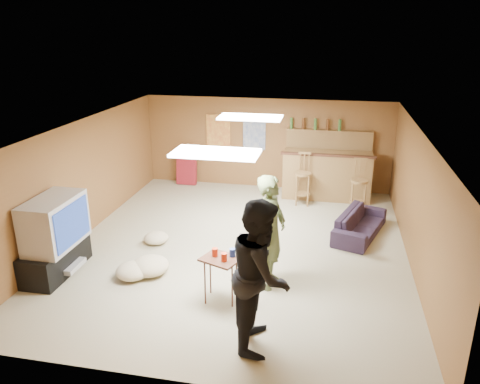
% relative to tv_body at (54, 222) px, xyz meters
% --- Properties ---
extents(ground, '(7.00, 7.00, 0.00)m').
position_rel_tv_body_xyz_m(ground, '(2.65, 1.50, -0.90)').
color(ground, tan).
rests_on(ground, ground).
extents(ceiling, '(6.00, 7.00, 0.02)m').
position_rel_tv_body_xyz_m(ceiling, '(2.65, 1.50, 1.30)').
color(ceiling, silver).
rests_on(ceiling, ground).
extents(wall_back, '(6.00, 0.02, 2.20)m').
position_rel_tv_body_xyz_m(wall_back, '(2.65, 5.00, 0.20)').
color(wall_back, brown).
rests_on(wall_back, ground).
extents(wall_front, '(6.00, 0.02, 2.20)m').
position_rel_tv_body_xyz_m(wall_front, '(2.65, -2.00, 0.20)').
color(wall_front, brown).
rests_on(wall_front, ground).
extents(wall_left, '(0.02, 7.00, 2.20)m').
position_rel_tv_body_xyz_m(wall_left, '(-0.35, 1.50, 0.20)').
color(wall_left, brown).
rests_on(wall_left, ground).
extents(wall_right, '(0.02, 7.00, 2.20)m').
position_rel_tv_body_xyz_m(wall_right, '(5.65, 1.50, 0.20)').
color(wall_right, brown).
rests_on(wall_right, ground).
extents(tv_stand, '(0.55, 1.30, 0.50)m').
position_rel_tv_body_xyz_m(tv_stand, '(-0.07, 0.00, -0.65)').
color(tv_stand, black).
rests_on(tv_stand, ground).
extents(dvd_box, '(0.35, 0.50, 0.08)m').
position_rel_tv_body_xyz_m(dvd_box, '(0.15, 0.00, -0.75)').
color(dvd_box, '#B2B2B7').
rests_on(dvd_box, tv_stand).
extents(tv_body, '(0.60, 1.10, 0.80)m').
position_rel_tv_body_xyz_m(tv_body, '(0.00, 0.00, 0.00)').
color(tv_body, '#B2B2B7').
rests_on(tv_body, tv_stand).
extents(tv_screen, '(0.02, 0.95, 0.65)m').
position_rel_tv_body_xyz_m(tv_screen, '(0.31, 0.00, 0.00)').
color(tv_screen, navy).
rests_on(tv_screen, tv_body).
extents(bar_counter, '(2.00, 0.60, 1.10)m').
position_rel_tv_body_xyz_m(bar_counter, '(4.15, 4.45, -0.35)').
color(bar_counter, brown).
rests_on(bar_counter, ground).
extents(bar_lip, '(2.10, 0.12, 0.05)m').
position_rel_tv_body_xyz_m(bar_lip, '(4.15, 4.20, 0.20)').
color(bar_lip, '#3F2014').
rests_on(bar_lip, bar_counter).
extents(bar_shelf, '(2.00, 0.18, 0.05)m').
position_rel_tv_body_xyz_m(bar_shelf, '(4.15, 4.90, 0.60)').
color(bar_shelf, brown).
rests_on(bar_shelf, bar_backing).
extents(bar_backing, '(2.00, 0.14, 0.60)m').
position_rel_tv_body_xyz_m(bar_backing, '(4.15, 4.92, 0.30)').
color(bar_backing, brown).
rests_on(bar_backing, bar_counter).
extents(poster_left, '(0.60, 0.03, 0.85)m').
position_rel_tv_body_xyz_m(poster_left, '(1.45, 4.96, 0.45)').
color(poster_left, '#BF3F26').
rests_on(poster_left, wall_back).
extents(poster_right, '(0.55, 0.03, 0.80)m').
position_rel_tv_body_xyz_m(poster_right, '(2.35, 4.96, 0.45)').
color(poster_right, '#334C99').
rests_on(poster_right, wall_back).
extents(folding_chair_stack, '(0.50, 0.26, 0.91)m').
position_rel_tv_body_xyz_m(folding_chair_stack, '(0.65, 4.80, -0.45)').
color(folding_chair_stack, maroon).
rests_on(folding_chair_stack, ground).
extents(ceiling_panel_front, '(1.20, 0.60, 0.04)m').
position_rel_tv_body_xyz_m(ceiling_panel_front, '(2.65, 0.00, 1.27)').
color(ceiling_panel_front, white).
rests_on(ceiling_panel_front, ceiling).
extents(ceiling_panel_back, '(1.20, 0.60, 0.04)m').
position_rel_tv_body_xyz_m(ceiling_panel_back, '(2.65, 2.70, 1.27)').
color(ceiling_panel_back, white).
rests_on(ceiling_panel_back, ceiling).
extents(person_olive, '(0.57, 0.74, 1.79)m').
position_rel_tv_body_xyz_m(person_olive, '(3.40, 0.33, -0.01)').
color(person_olive, '#4D5934').
rests_on(person_olive, ground).
extents(person_black, '(0.80, 0.99, 1.94)m').
position_rel_tv_body_xyz_m(person_black, '(3.47, -1.08, 0.07)').
color(person_black, black).
rests_on(person_black, ground).
extents(sofa, '(1.11, 1.75, 0.48)m').
position_rel_tv_body_xyz_m(sofa, '(4.85, 2.46, -0.66)').
color(sofa, black).
rests_on(sofa, ground).
extents(tray_table, '(0.64, 0.58, 0.69)m').
position_rel_tv_body_xyz_m(tray_table, '(2.76, -0.26, -0.56)').
color(tray_table, '#3F2014').
rests_on(tray_table, ground).
extents(cup_red_near, '(0.09, 0.09, 0.12)m').
position_rel_tv_body_xyz_m(cup_red_near, '(2.66, -0.20, -0.15)').
color(cup_red_near, red).
rests_on(cup_red_near, tray_table).
extents(cup_red_far, '(0.10, 0.10, 0.12)m').
position_rel_tv_body_xyz_m(cup_red_far, '(2.83, -0.33, -0.15)').
color(cup_red_far, red).
rests_on(cup_red_far, tray_table).
extents(cup_blue, '(0.11, 0.11, 0.12)m').
position_rel_tv_body_xyz_m(cup_blue, '(2.91, -0.16, -0.15)').
color(cup_blue, navy).
rests_on(cup_blue, tray_table).
extents(bar_stool_left, '(0.43, 0.43, 1.13)m').
position_rel_tv_body_xyz_m(bar_stool_left, '(3.65, 3.92, -0.33)').
color(bar_stool_left, brown).
rests_on(bar_stool_left, ground).
extents(bar_stool_right, '(0.35, 0.35, 1.06)m').
position_rel_tv_body_xyz_m(bar_stool_right, '(4.85, 3.64, -0.37)').
color(bar_stool_right, brown).
rests_on(bar_stool_right, ground).
extents(cushion_near_tv, '(0.74, 0.74, 0.28)m').
position_rel_tv_body_xyz_m(cushion_near_tv, '(1.44, 0.27, -0.76)').
color(cushion_near_tv, tan).
rests_on(cushion_near_tv, ground).
extents(cushion_mid, '(0.53, 0.53, 0.21)m').
position_rel_tv_body_xyz_m(cushion_mid, '(1.12, 1.36, -0.80)').
color(cushion_mid, tan).
rests_on(cushion_mid, ground).
extents(cushion_far, '(0.69, 0.69, 0.24)m').
position_rel_tv_body_xyz_m(cushion_far, '(1.22, 0.08, -0.78)').
color(cushion_far, tan).
rests_on(cushion_far, ground).
extents(bottle_row, '(1.20, 0.08, 0.26)m').
position_rel_tv_body_xyz_m(bottle_row, '(3.81, 4.88, 0.75)').
color(bottle_row, '#3F7233').
rests_on(bottle_row, bar_shelf).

